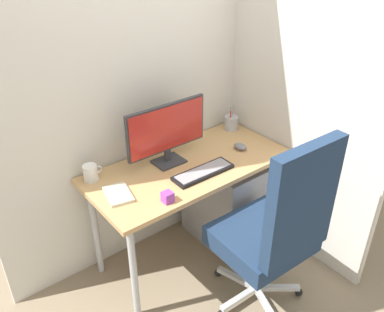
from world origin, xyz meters
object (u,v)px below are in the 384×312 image
object	(u,v)px
notebook	(118,194)
coffee_mug	(91,173)
monitor	(167,130)
pen_holder	(231,123)
keyboard	(203,172)
desk_clamp_accessory	(168,197)
mouse	(240,147)
filing_cabinet	(229,197)
office_chair	(276,228)

from	to	relation	value
notebook	coffee_mug	bearing A→B (deg)	113.36
monitor	pen_holder	size ratio (longest dim) A/B	3.04
keyboard	desk_clamp_accessory	xyz separation A→B (m)	(-0.33, -0.10, 0.02)
keyboard	mouse	bearing A→B (deg)	11.27
filing_cabinet	mouse	bearing A→B (deg)	-56.62
monitor	mouse	xyz separation A→B (m)	(0.48, -0.17, -0.20)
monitor	office_chair	bearing A→B (deg)	-77.89
pen_holder	mouse	bearing A→B (deg)	-121.49
filing_cabinet	coffee_mug	bearing A→B (deg)	165.87
mouse	desk_clamp_accessory	xyz separation A→B (m)	(-0.73, -0.17, 0.01)
coffee_mug	office_chair	bearing A→B (deg)	-53.90
coffee_mug	notebook	bearing A→B (deg)	-79.30
monitor	desk_clamp_accessory	size ratio (longest dim) A/B	9.37
keyboard	monitor	bearing A→B (deg)	107.60
monitor	keyboard	size ratio (longest dim) A/B	1.40
office_chair	notebook	bearing A→B (deg)	132.89
filing_cabinet	pen_holder	bearing A→B (deg)	47.88
office_chair	keyboard	distance (m)	0.55
office_chair	mouse	world-z (taller)	office_chair
office_chair	filing_cabinet	size ratio (longest dim) A/B	1.84
pen_holder	office_chair	bearing A→B (deg)	-118.51
office_chair	desk_clamp_accessory	bearing A→B (deg)	133.95
pen_holder	monitor	bearing A→B (deg)	-171.91
notebook	coffee_mug	xyz separation A→B (m)	(-0.05, 0.24, 0.04)
notebook	keyboard	bearing A→B (deg)	-0.66
filing_cabinet	pen_holder	world-z (taller)	pen_holder
monitor	notebook	world-z (taller)	monitor
monitor	pen_holder	bearing A→B (deg)	8.09
monitor	notebook	xyz separation A→B (m)	(-0.44, -0.13, -0.21)
pen_holder	coffee_mug	distance (m)	1.12
office_chair	notebook	size ratio (longest dim) A/B	6.07
pen_holder	desk_clamp_accessory	size ratio (longest dim) A/B	3.08
monitor	pen_holder	distance (m)	0.67
mouse	filing_cabinet	bearing A→B (deg)	117.13
filing_cabinet	desk_clamp_accessory	distance (m)	0.86
desk_clamp_accessory	notebook	bearing A→B (deg)	130.67
office_chair	mouse	bearing A→B (deg)	62.85
office_chair	monitor	distance (m)	0.87
coffee_mug	mouse	bearing A→B (deg)	-16.41
coffee_mug	desk_clamp_accessory	bearing A→B (deg)	-63.10
filing_cabinet	notebook	xyz separation A→B (m)	(-0.88, -0.01, 0.43)
notebook	coffee_mug	world-z (taller)	coffee_mug
office_chair	filing_cabinet	bearing A→B (deg)	66.98
monitor	mouse	world-z (taller)	monitor
office_chair	filing_cabinet	distance (m)	0.77
filing_cabinet	notebook	size ratio (longest dim) A/B	3.31
keyboard	coffee_mug	distance (m)	0.67
mouse	notebook	bearing A→B (deg)	171.07
keyboard	mouse	size ratio (longest dim) A/B	4.29
notebook	filing_cabinet	bearing A→B (deg)	13.07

